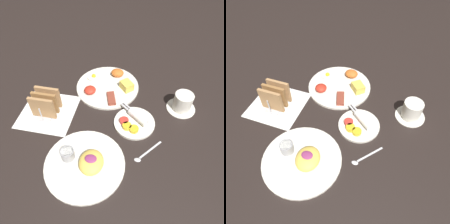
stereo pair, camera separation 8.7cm
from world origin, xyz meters
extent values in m
plane|color=black|center=(0.00, 0.00, 0.00)|extent=(3.00, 3.00, 0.00)
cube|color=white|center=(-0.23, 0.00, 0.00)|extent=(0.22, 0.22, 0.00)
cylinder|color=silver|center=(-0.02, 0.20, 0.01)|extent=(0.29, 0.29, 0.01)
cube|color=#E5C64C|center=(0.07, 0.19, 0.03)|extent=(0.07, 0.07, 0.04)
ellipsoid|color=#C66023|center=(0.01, 0.28, 0.03)|extent=(0.06, 0.05, 0.03)
cylinder|color=#F4EACC|center=(-0.10, 0.24, 0.01)|extent=(0.06, 0.06, 0.01)
sphere|color=yellow|center=(-0.10, 0.24, 0.02)|extent=(0.02, 0.02, 0.02)
ellipsoid|color=red|center=(-0.09, 0.14, 0.02)|extent=(0.05, 0.05, 0.03)
cube|color=brown|center=(0.01, 0.11, 0.02)|extent=(0.05, 0.08, 0.01)
cylinder|color=silver|center=(0.13, 0.01, 0.01)|extent=(0.16, 0.16, 0.01)
cylinder|color=red|center=(0.09, 0.00, 0.02)|extent=(0.04, 0.04, 0.01)
cylinder|color=gold|center=(0.10, -0.02, 0.02)|extent=(0.04, 0.04, 0.01)
cylinder|color=gold|center=(0.13, -0.03, 0.02)|extent=(0.04, 0.04, 0.01)
cylinder|color=white|center=(0.14, 0.02, 0.03)|extent=(0.09, 0.08, 0.03)
cube|color=silver|center=(0.08, 0.06, 0.03)|extent=(0.04, 0.04, 0.00)
cube|color=silver|center=(0.09, 0.07, 0.03)|extent=(0.04, 0.04, 0.00)
cylinder|color=silver|center=(-0.02, -0.21, 0.01)|extent=(0.28, 0.28, 0.01)
ellipsoid|color=#EAC651|center=(0.01, -0.21, 0.03)|extent=(0.09, 0.10, 0.04)
ellipsoid|color=#8C3366|center=(0.01, -0.21, 0.05)|extent=(0.04, 0.03, 0.01)
cylinder|color=#99999E|center=(-0.08, -0.19, 0.03)|extent=(0.05, 0.05, 0.04)
cylinder|color=white|center=(-0.08, -0.19, 0.05)|extent=(0.04, 0.04, 0.01)
cube|color=#B7B7BC|center=(-0.23, 0.00, 0.01)|extent=(0.06, 0.12, 0.01)
cube|color=#A87B4D|center=(-0.23, -0.03, 0.06)|extent=(0.10, 0.01, 0.10)
cube|color=olive|center=(-0.23, 0.00, 0.06)|extent=(0.10, 0.01, 0.10)
cube|color=#A97B4D|center=(-0.23, 0.03, 0.06)|extent=(0.10, 0.01, 0.10)
cylinder|color=#B7B7BC|center=(-0.23, -0.05, 0.04)|extent=(0.01, 0.01, 0.07)
cylinder|color=#B7B7BC|center=(-0.23, 0.06, 0.04)|extent=(0.01, 0.01, 0.07)
cylinder|color=silver|center=(0.31, 0.13, 0.00)|extent=(0.12, 0.12, 0.01)
cylinder|color=silver|center=(0.31, 0.13, 0.04)|extent=(0.08, 0.08, 0.07)
cylinder|color=#381E0F|center=(0.31, 0.13, 0.07)|extent=(0.06, 0.06, 0.01)
cube|color=silver|center=(0.20, -0.10, 0.00)|extent=(0.08, 0.09, 0.00)
ellipsoid|color=silver|center=(0.16, -0.15, 0.00)|extent=(0.02, 0.02, 0.01)
camera|label=1|loc=(0.15, -0.54, 0.69)|focal=35.00mm
camera|label=2|loc=(0.23, -0.52, 0.69)|focal=35.00mm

